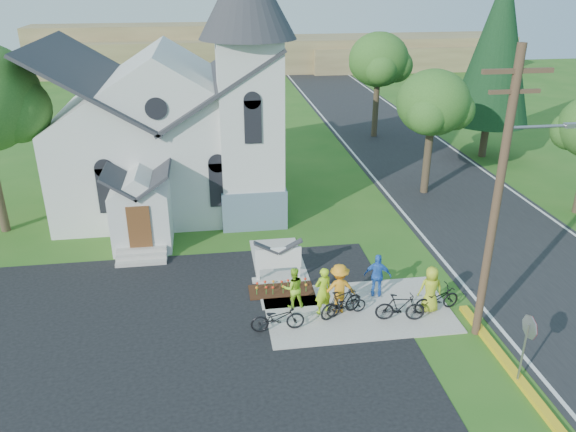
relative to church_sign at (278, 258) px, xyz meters
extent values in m
plane|color=#295D1A|center=(1.20, -3.20, -1.03)|extent=(120.00, 120.00, 0.00)
cube|color=black|center=(-5.80, -5.20, -1.02)|extent=(20.00, 16.00, 0.02)
cube|color=black|center=(11.20, 11.80, -1.02)|extent=(8.00, 90.00, 0.02)
cube|color=#A29B92|center=(2.70, -2.70, -1.00)|extent=(7.00, 4.00, 0.05)
cube|color=silver|center=(-4.80, 9.80, 1.47)|extent=(11.00, 9.00, 5.00)
cube|color=slate|center=(-0.50, 6.50, -0.03)|extent=(3.20, 3.20, 2.00)
cube|color=silver|center=(-0.50, 6.50, 3.47)|extent=(3.00, 3.00, 9.00)
cube|color=silver|center=(-5.80, 4.10, 0.37)|extent=(2.60, 2.40, 2.80)
cube|color=brown|center=(-5.80, 2.87, 0.47)|extent=(1.00, 0.10, 2.00)
cube|color=#A29B92|center=(0.00, 0.00, -0.98)|extent=(2.20, 0.40, 0.10)
cube|color=white|center=(-0.85, 0.00, -0.48)|extent=(0.12, 0.12, 1.00)
cube|color=white|center=(0.85, 0.00, -0.48)|extent=(0.12, 0.12, 1.00)
cube|color=white|center=(0.00, 0.00, 0.02)|extent=(1.90, 0.14, 0.90)
cube|color=#32180D|center=(0.00, -0.90, -0.99)|extent=(2.60, 1.10, 0.07)
cylinder|color=#483224|center=(6.50, -4.70, 3.97)|extent=(0.28, 0.28, 10.00)
cube|color=#483224|center=(6.50, -4.70, 8.17)|extent=(2.20, 0.14, 0.14)
cube|color=#483224|center=(6.50, -4.70, 7.57)|extent=(1.60, 0.12, 0.12)
cylinder|color=gray|center=(7.60, -4.70, 6.47)|extent=(2.20, 0.10, 0.10)
cube|color=gray|center=(8.60, -4.70, 6.47)|extent=(0.50, 0.22, 0.14)
cylinder|color=gray|center=(6.60, -7.40, 0.07)|extent=(0.07, 0.07, 2.20)
cylinder|color=#B21414|center=(6.65, -7.40, 1.07)|extent=(0.04, 0.76, 0.76)
cylinder|color=#36291D|center=(9.70, 8.80, 1.00)|extent=(0.44, 0.44, 4.05)
ellipsoid|color=#305E20|center=(9.70, 8.80, 4.22)|extent=(4.00, 4.00, 3.60)
cylinder|color=#36291D|center=(10.20, 20.80, 1.22)|extent=(0.44, 0.44, 4.50)
ellipsoid|color=#305E20|center=(10.20, 20.80, 4.79)|extent=(4.40, 4.40, 3.96)
cylinder|color=#36291D|center=(16.20, 14.80, 0.17)|extent=(0.50, 0.50, 2.40)
cone|color=black|center=(16.20, 14.80, 6.37)|extent=(5.20, 5.20, 10.00)
cube|color=brown|center=(7.20, 52.80, 0.97)|extent=(60.00, 8.00, 4.00)
cube|color=brown|center=(-8.80, 54.80, 1.77)|extent=(30.00, 6.00, 5.60)
cube|color=brown|center=(23.20, 50.80, 0.47)|extent=(25.00, 6.00, 3.00)
imported|color=#A7D919|center=(1.32, -2.70, -0.03)|extent=(0.80, 0.66, 1.90)
imported|color=black|center=(-0.49, -3.57, -0.47)|extent=(1.96, 0.72, 1.02)
imported|color=#96D427|center=(0.30, -2.13, -0.15)|extent=(0.86, 0.70, 1.65)
imported|color=black|center=(1.95, -3.00, -0.42)|extent=(1.90, 1.24, 1.11)
imported|color=blue|center=(3.68, -1.83, -0.08)|extent=(1.14, 0.74, 1.80)
imported|color=black|center=(2.17, -2.94, -0.56)|extent=(1.66, 0.85, 0.83)
imported|color=orange|center=(1.93, -2.68, 0.01)|extent=(1.28, 0.75, 1.97)
imported|color=black|center=(4.02, -3.59, -0.43)|extent=(1.88, 0.80, 1.09)
imported|color=#ADBB23|center=(5.33, -3.13, -0.06)|extent=(0.93, 0.63, 1.84)
imported|color=black|center=(5.59, -3.17, -0.48)|extent=(1.99, 1.03, 1.00)
camera|label=1|loc=(-2.55, -20.22, 10.90)|focal=35.00mm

